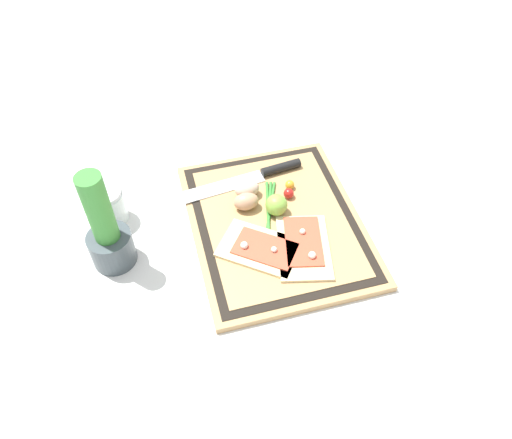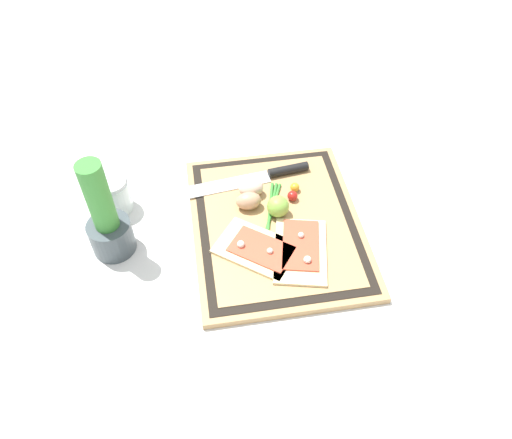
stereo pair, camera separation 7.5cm
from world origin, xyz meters
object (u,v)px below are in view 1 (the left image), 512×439
cherry_tomato_yellow (290,185)px  sauce_jar (109,207)px  egg_brown (246,202)px  egg_pink (247,189)px  knife (262,174)px  lime (276,205)px  cherry_tomato_red (289,193)px  herb_pot (107,234)px  pizza_slice_far (260,248)px  pizza_slice_near (304,246)px

cherry_tomato_yellow → sauce_jar: bearing=85.9°
egg_brown → egg_pink: same height
knife → lime: 0.12m
egg_pink → sauce_jar: 0.32m
knife → cherry_tomato_red: 0.09m
knife → sauce_jar: (-0.03, 0.37, 0.01)m
cherry_tomato_red → sauce_jar: bearing=81.9°
cherry_tomato_red → herb_pot: 0.42m
egg_brown → lime: size_ratio=1.16×
pizza_slice_far → sauce_jar: sauce_jar is taller
cherry_tomato_red → cherry_tomato_yellow: (0.03, -0.01, -0.00)m
knife → herb_pot: size_ratio=1.24×
knife → herb_pot: 0.40m
herb_pot → cherry_tomato_yellow: bearing=-77.8°
herb_pot → lime: bearing=-86.3°
herb_pot → sauce_jar: 0.13m
pizza_slice_near → cherry_tomato_red: bearing=-5.2°
pizza_slice_near → lime: (0.11, 0.03, 0.02)m
pizza_slice_near → sauce_jar: 0.45m
sauce_jar → herb_pot: bearing=179.4°
egg_pink → cherry_tomato_red: size_ratio=2.40×
egg_pink → cherry_tomato_yellow: bearing=-92.1°
pizza_slice_near → lime: 0.12m
herb_pot → pizza_slice_far: bearing=-103.1°
cherry_tomato_yellow → sauce_jar: (0.03, 0.42, 0.01)m
lime → pizza_slice_near: bearing=-166.0°
pizza_slice_far → lime: bearing=-33.8°
cherry_tomato_yellow → knife: bearing=43.2°
egg_brown → sauce_jar: size_ratio=0.66×
egg_pink → cherry_tomato_red: bearing=-108.8°
egg_pink → cherry_tomato_red: egg_pink is taller
pizza_slice_far → cherry_tomato_red: bearing=-38.1°
egg_brown → cherry_tomato_red: (0.01, -0.10, -0.01)m
egg_brown → herb_pot: bearing=100.3°
pizza_slice_near → cherry_tomato_yellow: 0.18m
pizza_slice_near → herb_pot: (0.09, 0.40, 0.06)m
egg_pink → cherry_tomato_red: 0.10m
pizza_slice_near → egg_pink: size_ratio=3.36×
sauce_jar → egg_pink: bearing=-94.8°
egg_pink → sauce_jar: size_ratio=0.66×
knife → egg_brown: size_ratio=5.22×
cherry_tomato_yellow → herb_pot: herb_pot is taller
egg_brown → cherry_tomato_red: bearing=-85.8°
knife → cherry_tomato_red: size_ratio=12.55×
egg_pink → herb_pot: (-0.09, 0.32, 0.04)m
egg_pink → pizza_slice_far: bearing=175.5°
pizza_slice_near → knife: bearing=6.6°
knife → lime: lime is taller
pizza_slice_far → knife: pizza_slice_far is taller
lime → egg_pink: bearing=35.3°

